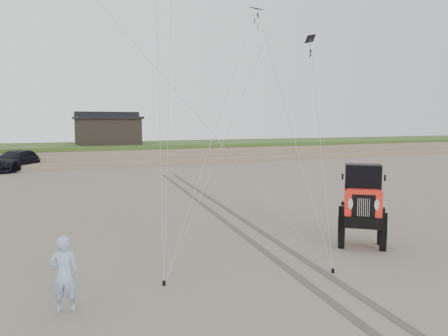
{
  "coord_description": "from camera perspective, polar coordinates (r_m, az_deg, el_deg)",
  "views": [
    {
      "loc": [
        -5.8,
        -9.06,
        3.99
      ],
      "look_at": [
        -0.3,
        3.0,
        2.6
      ],
      "focal_mm": 35.0,
      "sensor_mm": 36.0,
      "label": 1
    }
  ],
  "objects": [
    {
      "name": "tire_tracks",
      "position": [
        19.18,
        0.05,
        -6.01
      ],
      "size": [
        5.22,
        29.74,
        0.01
      ],
      "color": "#4C443D",
      "rests_on": "ground"
    },
    {
      "name": "truck_c",
      "position": [
        40.21,
        -25.6,
        0.89
      ],
      "size": [
        5.04,
        6.03,
        1.65
      ],
      "primitive_type": "imported",
      "rotation": [
        0.0,
        0.0,
        -0.58
      ],
      "color": "black",
      "rests_on": "ground"
    },
    {
      "name": "cabin",
      "position": [
        46.72,
        -14.97,
        4.87
      ],
      "size": [
        6.4,
        5.4,
        3.35
      ],
      "color": "black",
      "rests_on": "dune_ridge"
    },
    {
      "name": "ground",
      "position": [
        11.48,
        7.85,
        -14.42
      ],
      "size": [
        160.0,
        160.0,
        0.0
      ],
      "primitive_type": "plane",
      "color": "#6B6054",
      "rests_on": "ground"
    },
    {
      "name": "dune_ridge",
      "position": [
        47.03,
        -17.4,
        1.86
      ],
      "size": [
        160.0,
        14.25,
        1.73
      ],
      "color": "#7A6B54",
      "rests_on": "ground"
    },
    {
      "name": "stake_main",
      "position": [
        11.18,
        -7.84,
        -14.66
      ],
      "size": [
        0.08,
        0.08,
        0.12
      ],
      "primitive_type": "cylinder",
      "color": "black",
      "rests_on": "ground"
    },
    {
      "name": "stake_aux",
      "position": [
        12.26,
        14.03,
        -12.9
      ],
      "size": [
        0.08,
        0.08,
        0.12
      ],
      "primitive_type": "cylinder",
      "color": "black",
      "rests_on": "ground"
    },
    {
      "name": "man",
      "position": [
        10.01,
        -20.15,
        -12.86
      ],
      "size": [
        0.68,
        0.53,
        1.64
      ],
      "primitive_type": "imported",
      "rotation": [
        0.0,
        0.0,
        2.89
      ],
      "color": "#8CA0D8",
      "rests_on": "ground"
    },
    {
      "name": "jeep",
      "position": [
        14.7,
        17.58,
        -5.79
      ],
      "size": [
        5.48,
        5.98,
        2.12
      ],
      "primitive_type": null,
      "rotation": [
        0.0,
        0.0,
        -0.68
      ],
      "color": "#FD2A1E",
      "rests_on": "ground"
    }
  ]
}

